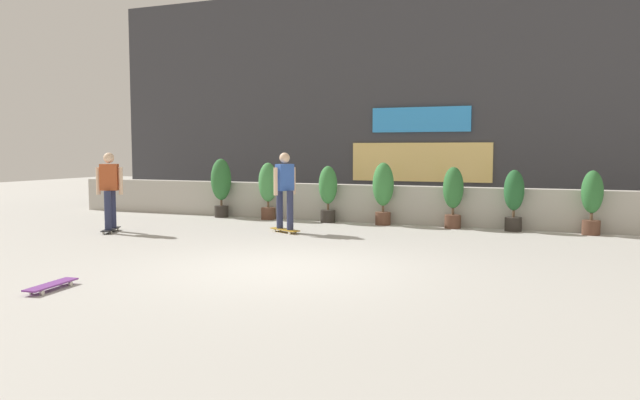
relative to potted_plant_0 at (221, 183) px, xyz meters
The scene contains 13 objects.
ground_plane 7.13m from the potted_plant_0, 51.66° to the right, with size 48.00×48.00×0.00m, color #B2AFA8.
planter_wall 4.43m from the potted_plant_0, ahead, with size 18.00×0.40×0.90m, color #B2ADA3.
building_backdrop 6.68m from the potted_plant_0, 45.39° to the left, with size 20.00×2.08×6.50m.
potted_plant_0 is the anchor object (origin of this frame).
potted_plant_1 1.36m from the potted_plant_0, ahead, with size 0.48×0.48×1.43m.
potted_plant_2 2.98m from the potted_plant_0, ahead, with size 0.45×0.45×1.37m.
potted_plant_3 4.36m from the potted_plant_0, ahead, with size 0.49×0.49×1.46m.
potted_plant_4 5.98m from the potted_plant_0, ahead, with size 0.45×0.45×1.37m.
potted_plant_5 7.27m from the potted_plant_0, ahead, with size 0.43×0.43×1.33m.
potted_plant_6 8.81m from the potted_plant_0, ahead, with size 0.43×0.43×1.33m.
skater_by_wall_left 3.45m from the potted_plant_0, 101.63° to the right, with size 0.52×0.81×1.70m.
skater_mid_plaza 3.47m from the potted_plant_0, 36.44° to the right, with size 0.80×0.55×1.70m.
skateboard_near_camera 8.31m from the potted_plant_0, 73.91° to the right, with size 0.28×0.82×0.08m.
Camera 1 is at (3.87, -8.16, 1.77)m, focal length 34.24 mm.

